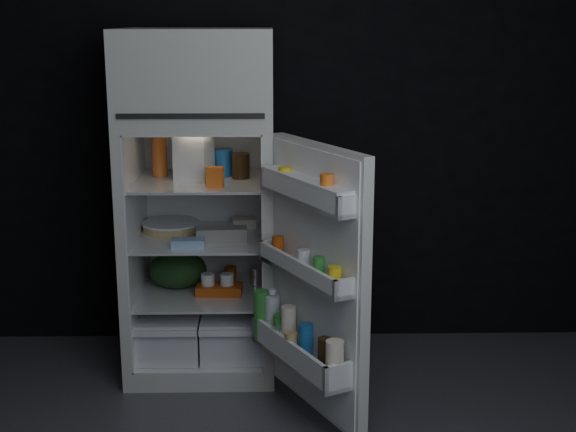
{
  "coord_description": "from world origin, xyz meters",
  "views": [
    {
      "loc": [
        0.13,
        -2.75,
        1.83
      ],
      "look_at": [
        0.21,
        1.0,
        0.9
      ],
      "focal_mm": 50.0,
      "sensor_mm": 36.0,
      "label": 1
    }
  ],
  "objects_px": {
    "refrigerator": "(200,191)",
    "egg_carton": "(222,234)",
    "milk_jug": "(194,156)",
    "yogurt_tray": "(219,289)",
    "fridge_door": "(312,284)"
  },
  "relations": [
    {
      "from": "refrigerator",
      "to": "egg_carton",
      "type": "distance_m",
      "value": 0.27
    },
    {
      "from": "refrigerator",
      "to": "milk_jug",
      "type": "height_order",
      "value": "refrigerator"
    },
    {
      "from": "refrigerator",
      "to": "milk_jug",
      "type": "distance_m",
      "value": 0.2
    },
    {
      "from": "milk_jug",
      "to": "egg_carton",
      "type": "height_order",
      "value": "milk_jug"
    },
    {
      "from": "egg_carton",
      "to": "yogurt_tray",
      "type": "bearing_deg",
      "value": 109.2
    },
    {
      "from": "fridge_door",
      "to": "yogurt_tray",
      "type": "height_order",
      "value": "fridge_door"
    },
    {
      "from": "refrigerator",
      "to": "fridge_door",
      "type": "bearing_deg",
      "value": -52.27
    },
    {
      "from": "refrigerator",
      "to": "egg_carton",
      "type": "bearing_deg",
      "value": -50.9
    },
    {
      "from": "milk_jug",
      "to": "yogurt_tray",
      "type": "distance_m",
      "value": 0.71
    },
    {
      "from": "refrigerator",
      "to": "fridge_door",
      "type": "xyz_separation_m",
      "value": [
        0.55,
        -0.71,
        -0.27
      ]
    },
    {
      "from": "refrigerator",
      "to": "egg_carton",
      "type": "relative_size",
      "value": 6.96
    },
    {
      "from": "egg_carton",
      "to": "yogurt_tray",
      "type": "relative_size",
      "value": 1.08
    },
    {
      "from": "fridge_door",
      "to": "milk_jug",
      "type": "height_order",
      "value": "fridge_door"
    },
    {
      "from": "milk_jug",
      "to": "yogurt_tray",
      "type": "xyz_separation_m",
      "value": [
        0.12,
        -0.06,
        -0.69
      ]
    },
    {
      "from": "refrigerator",
      "to": "fridge_door",
      "type": "distance_m",
      "value": 0.93
    }
  ]
}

